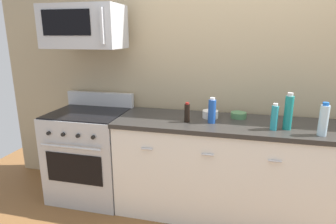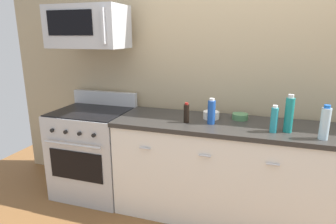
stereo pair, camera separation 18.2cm
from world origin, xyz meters
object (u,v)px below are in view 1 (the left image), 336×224
Objects in this scene: bottle_water_clear at (324,120)px; range_oven at (91,154)px; bottle_sparkling_teal at (288,112)px; bottle_dish_soap at (274,117)px; bowl_white_ceramic at (210,114)px; microwave at (84,27)px; bottle_soy_sauce_dark at (187,113)px; bowl_green_glaze at (239,115)px; bottle_soda_blue at (212,111)px.

range_oven is at bearing 174.73° from bottle_water_clear.
range_oven is 1.97m from bottle_sparkling_teal.
bowl_white_ceramic is at bearing 156.41° from bottle_dish_soap.
bowl_white_ceramic is at bearing 163.57° from bottle_sparkling_teal.
microwave is (0.00, 0.04, 1.28)m from range_oven.
microwave is 4.12× the size of bottle_soy_sauce_dark.
bottle_water_clear is at bearing -5.18° from bottle_soy_sauce_dark.
bottle_water_clear reaches higher than range_oven.
bottle_soy_sauce_dark is at bearing -134.52° from bowl_white_ceramic.
range_oven is 4.06× the size of bottle_water_clear.
range_oven is 7.35× the size of bowl_green_glaze.
bottle_soy_sauce_dark is at bearing 176.57° from bottle_dish_soap.
bottle_water_clear is 0.26m from bottle_sparkling_teal.
bottle_sparkling_teal is (-0.24, 0.10, 0.02)m from bottle_water_clear.
bottle_soy_sauce_dark is 0.52m from bowl_green_glaze.
bottle_soda_blue is 0.87m from bottle_water_clear.
bottle_soda_blue is 0.22m from bottle_soy_sauce_dark.
range_oven is 3.48× the size of bottle_sparkling_teal.
bottle_dish_soap reaches higher than range_oven.
bottle_soy_sauce_dark is 1.22× the size of bowl_white_ceramic.
bottle_soda_blue is at bearing -137.11° from bowl_green_glaze.
bottle_sparkling_teal is at bearing -32.44° from bowl_green_glaze.
bowl_green_glaze is (1.48, 0.11, -0.80)m from microwave.
bottle_water_clear is at bearing -5.27° from range_oven.
bottle_sparkling_teal is 0.84m from bottle_soy_sauce_dark.
bowl_green_glaze is (0.45, 0.25, -0.06)m from bottle_soy_sauce_dark.
bottle_soda_blue reaches higher than bowl_white_ceramic.
bottle_soy_sauce_dark is at bearing -7.80° from microwave.
bottle_dish_soap is at bearing -23.59° from bowl_white_ceramic.
bottle_soda_blue is 1.57× the size of bowl_green_glaze.
microwave is 2.24m from bottle_water_clear.
bottle_soda_blue is 0.74× the size of bottle_sparkling_teal.
range_oven is 1.32m from bowl_white_ceramic.
bottle_soda_blue is at bearing 171.40° from bottle_water_clear.
microwave is 1.46m from bowl_white_ceramic.
bottle_water_clear is 1.78× the size of bowl_white_ceramic.
range_oven is 4.81× the size of bottle_dish_soap.
range_oven is at bearing 177.05° from bottle_soda_blue.
bottle_dish_soap reaches higher than bowl_green_glaze.
bowl_white_ceramic is 1.02× the size of bowl_green_glaze.
bowl_green_glaze is at bearing 29.01° from bottle_soy_sauce_dark.
bottle_water_clear is at bearing -8.78° from bottle_dish_soap.
microwave is at bearing 173.53° from bottle_water_clear.
bottle_soda_blue reaches higher than range_oven.
bottle_water_clear reaches higher than bowl_green_glaze.
bottle_water_clear is at bearing -18.04° from bowl_white_ceramic.
bottle_dish_soap is 1.23× the size of bottle_soy_sauce_dark.
bottle_dish_soap is 0.41m from bowl_green_glaze.
range_oven is 7.23× the size of bowl_white_ceramic.
bottle_soda_blue is 0.62m from bottle_sparkling_teal.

